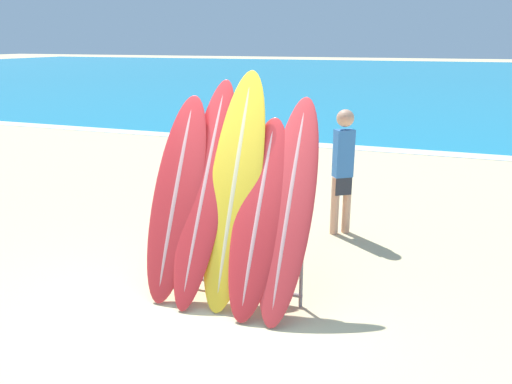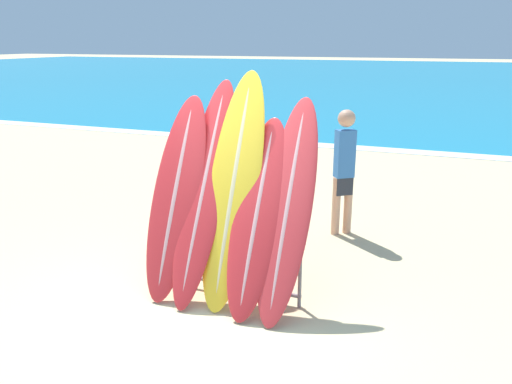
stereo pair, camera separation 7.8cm
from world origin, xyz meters
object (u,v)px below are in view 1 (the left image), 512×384
object	(u,v)px
person_near_water	(343,168)
surfboard_slot_0	(177,196)
surfboard_rack	(231,253)
surfboard_slot_1	(205,190)
surfboard_slot_2	(234,188)
surfboard_slot_3	(259,216)
surfboard_slot_4	(289,207)
person_mid_beach	(217,164)

from	to	relation	value
person_near_water	surfboard_slot_0	bearing A→B (deg)	21.45
surfboard_rack	surfboard_slot_0	size ratio (longest dim) A/B	0.76
surfboard_rack	surfboard_slot_1	world-z (taller)	surfboard_slot_1
surfboard_slot_2	surfboard_slot_3	xyz separation A→B (m)	(0.31, -0.12, -0.24)
surfboard_slot_0	surfboard_slot_4	size ratio (longest dim) A/B	0.99
person_near_water	person_mid_beach	xyz separation A→B (m)	(-1.74, -0.41, 0.01)
surfboard_slot_1	surfboard_slot_4	size ratio (longest dim) A/B	1.07
surfboard_slot_1	surfboard_slot_4	world-z (taller)	surfboard_slot_1
surfboard_slot_4	person_near_water	size ratio (longest dim) A/B	1.19
surfboard_slot_0	person_mid_beach	size ratio (longest dim) A/B	1.17
surfboard_slot_4	person_mid_beach	xyz separation A→B (m)	(-1.59, 1.76, -0.08)
surfboard_slot_4	person_near_water	distance (m)	2.18
person_near_water	surfboard_slot_1	bearing A→B (deg)	26.86
surfboard_slot_2	surfboard_slot_4	distance (m)	0.63
surfboard_slot_3	person_mid_beach	distance (m)	2.24
surfboard_slot_0	surfboard_slot_1	world-z (taller)	surfboard_slot_1
surfboard_rack	surfboard_slot_1	xyz separation A→B (m)	(-0.33, 0.10, 0.65)
surfboard_slot_1	surfboard_slot_4	distance (m)	0.96
person_mid_beach	surfboard_slot_0	bearing A→B (deg)	-18.50
surfboard_slot_1	person_mid_beach	bearing A→B (deg)	110.05
surfboard_slot_0	surfboard_slot_1	distance (m)	0.33
surfboard_slot_1	person_near_water	size ratio (longest dim) A/B	1.27
person_mid_beach	surfboard_slot_2	bearing A→B (deg)	0.95
surfboard_rack	person_mid_beach	bearing A→B (deg)	117.86
surfboard_slot_2	person_mid_beach	size ratio (longest dim) A/B	1.32
surfboard_slot_3	person_near_water	xyz separation A→B (m)	(0.46, 2.24, 0.02)
surfboard_slot_2	surfboard_slot_4	bearing A→B (deg)	-4.50
surfboard_slot_1	surfboard_slot_2	xyz separation A→B (m)	(0.34, 0.01, 0.05)
surfboard_slot_0	person_near_water	world-z (taller)	surfboard_slot_0
surfboard_slot_1	surfboard_slot_2	distance (m)	0.34
surfboard_rack	surfboard_slot_2	bearing A→B (deg)	86.78
surfboard_rack	person_near_water	distance (m)	2.41
surfboard_slot_1	surfboard_rack	bearing A→B (deg)	-16.33
surfboard_slot_4	person_mid_beach	bearing A→B (deg)	132.01
surfboard_slot_0	surfboard_slot_2	distance (m)	0.67
person_mid_beach	surfboard_rack	bearing A→B (deg)	-0.67
surfboard_slot_0	surfboard_slot_2	world-z (taller)	surfboard_slot_2
surfboard_slot_4	surfboard_rack	bearing A→B (deg)	-174.63
surfboard_slot_2	person_mid_beach	world-z (taller)	surfboard_slot_2
surfboard_slot_4	person_near_water	xyz separation A→B (m)	(0.15, 2.17, -0.09)
surfboard_slot_4	surfboard_slot_3	bearing A→B (deg)	-167.24
surfboard_slot_1	surfboard_slot_3	xyz separation A→B (m)	(0.65, -0.11, -0.18)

